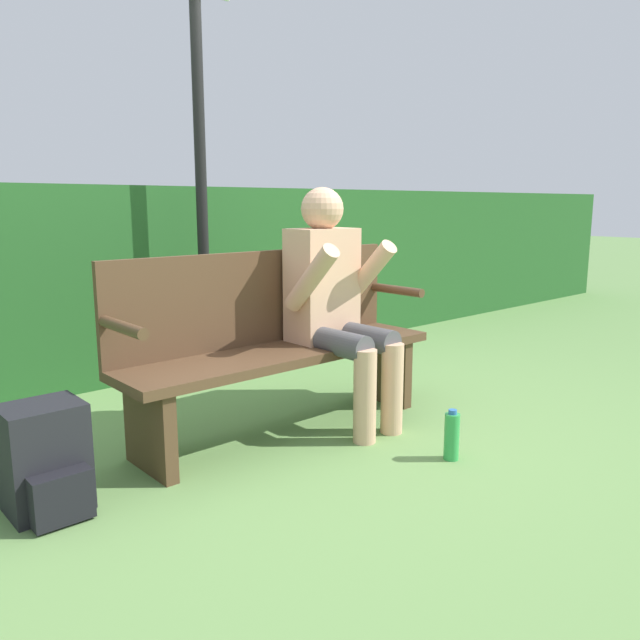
{
  "coord_description": "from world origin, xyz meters",
  "views": [
    {
      "loc": [
        -1.86,
        -2.37,
        1.14
      ],
      "look_at": [
        0.15,
        -0.1,
        0.57
      ],
      "focal_mm": 35.0,
      "sensor_mm": 36.0,
      "label": 1
    }
  ],
  "objects": [
    {
      "name": "water_bottle",
      "position": [
        0.34,
        -0.78,
        0.11
      ],
      "size": [
        0.07,
        0.07,
        0.23
      ],
      "color": "green",
      "rests_on": "ground"
    },
    {
      "name": "signpost",
      "position": [
        0.2,
        1.05,
        1.51
      ],
      "size": [
        0.41,
        0.09,
        2.64
      ],
      "color": "black",
      "rests_on": "ground"
    },
    {
      "name": "person_seated",
      "position": [
        0.29,
        -0.06,
        0.67
      ],
      "size": [
        0.49,
        0.58,
        1.22
      ],
      "color": "#DBA884",
      "rests_on": "ground"
    },
    {
      "name": "hedge_back",
      "position": [
        0.0,
        1.53,
        0.62
      ],
      "size": [
        12.0,
        0.44,
        1.25
      ],
      "color": "#235623",
      "rests_on": "ground"
    },
    {
      "name": "park_bench",
      "position": [
        0.0,
        0.07,
        0.46
      ],
      "size": [
        1.7,
        0.42,
        0.9
      ],
      "color": "#513823",
      "rests_on": "ground"
    },
    {
      "name": "ground_plane",
      "position": [
        0.0,
        0.0,
        0.0
      ],
      "size": [
        40.0,
        40.0,
        0.0
      ],
      "primitive_type": "plane",
      "color": "#668E4C"
    },
    {
      "name": "parked_car",
      "position": [
        3.1,
        13.48,
        0.62
      ],
      "size": [
        2.55,
        4.22,
        1.26
      ],
      "rotation": [
        0.0,
        0.0,
        1.8
      ],
      "color": "#2D4784",
      "rests_on": "ground"
    },
    {
      "name": "backpack",
      "position": [
        -1.18,
        -0.07,
        0.19
      ],
      "size": [
        0.28,
        0.32,
        0.41
      ],
      "color": "black",
      "rests_on": "ground"
    }
  ]
}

